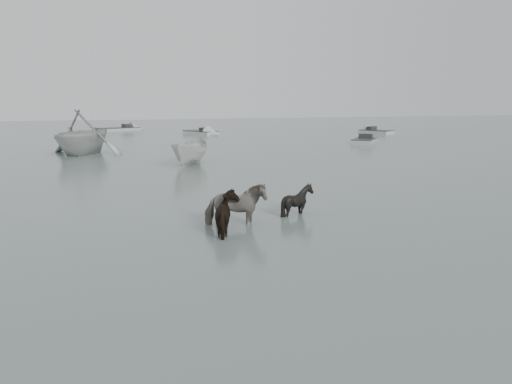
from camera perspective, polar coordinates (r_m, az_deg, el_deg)
ground at (r=15.63m, az=1.08°, el=-3.62°), size 140.00×140.00×0.00m
pony_pinto at (r=15.31m, az=-2.38°, el=-0.88°), size 1.98×1.08×1.59m
pony_dark at (r=14.50m, az=-3.00°, el=-1.95°), size 1.47×1.62×1.40m
pony_black at (r=16.78m, az=4.77°, el=-0.42°), size 1.41×1.32×1.27m
rowboat_trail at (r=35.92m, az=-19.18°, el=6.63°), size 7.46×7.76×3.15m
boat_small at (r=28.96m, az=-7.49°, el=4.62°), size 3.13×4.23×1.54m
skiff_port at (r=42.74m, az=12.29°, el=5.98°), size 4.09×4.63×0.75m
skiff_mid at (r=51.40m, az=-6.34°, el=6.97°), size 4.15×5.40×0.75m
skiff_star at (r=53.55m, az=13.60°, el=6.89°), size 3.63×4.81×0.75m
skiff_far at (r=58.18m, az=-15.36°, el=7.11°), size 6.37×3.97×0.75m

